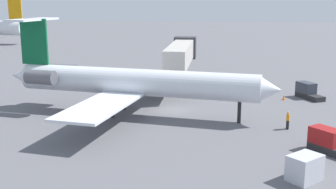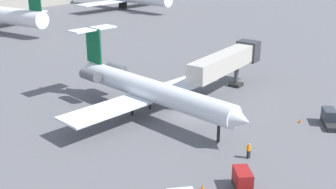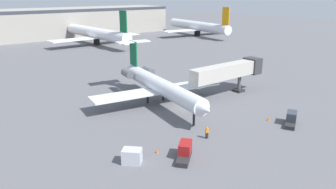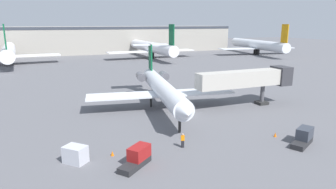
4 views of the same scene
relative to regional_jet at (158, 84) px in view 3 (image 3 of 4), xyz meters
name	(u,v)px [view 3 (image 3 of 4)]	position (x,y,z in m)	size (l,w,h in m)	color
ground_plane	(183,107)	(2.16, -4.32, -3.59)	(400.00, 400.00, 0.10)	#5B5B60
regional_jet	(158,84)	(0.00, 0.00, 0.00)	(24.61, 29.58, 9.82)	silver
jet_bridge	(231,71)	(14.40, -4.19, 1.20)	(17.57, 3.21, 6.43)	#B7B2A8
ground_crew_marshaller	(207,133)	(-3.38, -15.88, -2.68)	(0.45, 0.36, 1.69)	black
baggage_tug_lead	(185,152)	(-9.37, -18.16, -2.70)	(3.96, 3.65, 1.90)	#262628
baggage_tug_trailing	(291,119)	(10.12, -20.22, -2.70)	(4.19, 3.12, 1.90)	#262628
cargo_container_uld	(132,156)	(-15.03, -15.27, -2.65)	(2.67, 2.68, 1.76)	silver
traffic_cone_near	(268,119)	(8.71, -17.19, -3.26)	(0.36, 0.36, 0.55)	orange
traffic_cone_mid	(157,151)	(-11.27, -15.09, -3.26)	(0.36, 0.36, 0.55)	orange
terminal_building	(18,25)	(2.16, 101.28, 2.59)	(137.50, 22.40, 12.22)	#9E998E
parked_airliner_centre	(96,33)	(21.35, 68.42, 0.77)	(35.82, 42.52, 13.44)	white
parked_airliner_east_mid	(198,26)	(69.84, 64.69, 0.76)	(35.68, 42.10, 13.41)	silver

